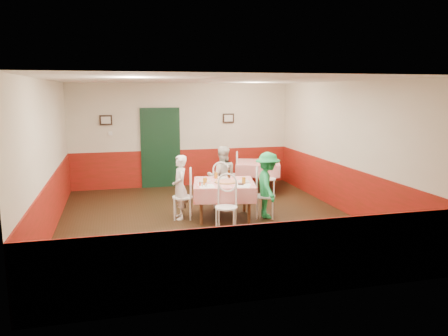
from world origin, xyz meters
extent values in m
plane|color=black|center=(0.00, 0.00, 0.00)|extent=(7.00, 7.00, 0.00)
plane|color=white|center=(0.00, 0.00, 2.80)|extent=(7.00, 7.00, 0.00)
cube|color=beige|center=(0.00, 3.50, 1.40)|extent=(6.00, 0.10, 2.80)
cube|color=beige|center=(0.00, -3.50, 1.40)|extent=(6.00, 0.10, 2.80)
cube|color=beige|center=(-3.00, 0.00, 1.40)|extent=(0.10, 7.00, 2.80)
cube|color=beige|center=(3.00, 0.00, 1.40)|extent=(0.10, 7.00, 2.80)
cube|color=maroon|center=(0.00, 3.48, 0.50)|extent=(6.00, 0.03, 1.00)
cube|color=maroon|center=(0.00, -3.48, 0.50)|extent=(6.00, 0.03, 1.00)
cube|color=maroon|center=(-2.98, 0.00, 0.50)|extent=(0.03, 7.00, 1.00)
cube|color=maroon|center=(2.98, 0.00, 0.50)|extent=(0.03, 7.00, 1.00)
cube|color=black|center=(-0.60, 3.45, 1.05)|extent=(0.96, 0.06, 2.10)
cube|color=black|center=(-2.00, 3.45, 1.85)|extent=(0.32, 0.03, 0.26)
cube|color=black|center=(1.30, 3.45, 1.85)|extent=(0.32, 0.03, 0.26)
cube|color=white|center=(-1.90, 3.45, 1.50)|extent=(0.10, 0.03, 0.10)
cube|color=red|center=(0.33, 0.13, 0.38)|extent=(1.44, 1.44, 0.77)
cube|color=red|center=(1.83, 2.39, 0.38)|extent=(1.42, 1.42, 0.77)
cylinder|color=#B74723|center=(0.35, 0.06, 0.77)|extent=(0.52, 0.52, 0.03)
cylinder|color=white|center=(-0.06, 0.24, 0.77)|extent=(0.29, 0.29, 0.01)
cylinder|color=white|center=(0.73, 0.04, 0.77)|extent=(0.29, 0.29, 0.01)
cylinder|color=white|center=(0.40, 0.52, 0.77)|extent=(0.29, 0.29, 0.01)
cylinder|color=#BF7219|center=(-0.10, -0.05, 0.83)|extent=(0.09, 0.09, 0.14)
cylinder|color=#BF7219|center=(0.67, -0.15, 0.83)|extent=(0.09, 0.09, 0.14)
cylinder|color=#BF7219|center=(0.26, 0.52, 0.83)|extent=(0.09, 0.09, 0.13)
cylinder|color=#381C0A|center=(0.54, 0.51, 0.87)|extent=(0.07, 0.07, 0.21)
cylinder|color=silver|center=(-0.19, -0.20, 0.81)|extent=(0.04, 0.04, 0.09)
cylinder|color=silver|center=(-0.12, -0.23, 0.81)|extent=(0.04, 0.04, 0.09)
cylinder|color=#B23319|center=(-0.22, -0.13, 0.81)|extent=(0.04, 0.04, 0.09)
cube|color=white|center=(-0.09, -0.17, 0.76)|extent=(0.32, 0.42, 0.00)
cube|color=white|center=(0.61, -0.30, 0.76)|extent=(0.43, 0.49, 0.00)
cube|color=black|center=(0.59, -0.22, 0.77)|extent=(0.13, 0.11, 0.02)
imported|color=gray|center=(-0.55, 0.31, 0.66)|extent=(0.32, 0.48, 1.32)
imported|color=gray|center=(0.51, 1.01, 0.69)|extent=(0.74, 0.62, 1.38)
imported|color=gray|center=(1.22, -0.05, 0.68)|extent=(0.64, 0.95, 1.37)
camera|label=1|loc=(-1.81, -8.35, 2.59)|focal=35.00mm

